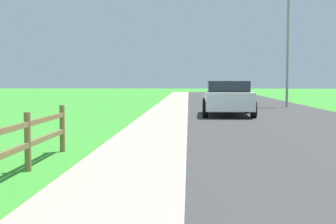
# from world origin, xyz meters

# --- Properties ---
(ground_plane) EXTENTS (120.00, 120.00, 0.00)m
(ground_plane) POSITION_xyz_m (0.00, 25.00, 0.00)
(ground_plane) COLOR green
(road_asphalt) EXTENTS (7.00, 66.00, 0.01)m
(road_asphalt) POSITION_xyz_m (3.50, 27.00, 0.00)
(road_asphalt) COLOR #373737
(road_asphalt) RESTS_ON ground
(curb_concrete) EXTENTS (6.00, 66.00, 0.01)m
(curb_concrete) POSITION_xyz_m (-3.00, 27.00, 0.00)
(curb_concrete) COLOR tan
(curb_concrete) RESTS_ON ground
(grass_verge) EXTENTS (5.00, 66.00, 0.00)m
(grass_verge) POSITION_xyz_m (-4.50, 27.00, 0.01)
(grass_verge) COLOR green
(grass_verge) RESTS_ON ground
(parked_suv_white) EXTENTS (2.23, 4.38, 1.49)m
(parked_suv_white) POSITION_xyz_m (1.72, 20.26, 0.77)
(parked_suv_white) COLOR white
(parked_suv_white) RESTS_ON ground
(parked_car_red) EXTENTS (2.20, 4.27, 1.43)m
(parked_car_red) POSITION_xyz_m (2.47, 29.73, 0.73)
(parked_car_red) COLOR maroon
(parked_car_red) RESTS_ON ground
(street_lamp) EXTENTS (1.17, 0.20, 6.39)m
(street_lamp) POSITION_xyz_m (5.70, 26.72, 3.80)
(street_lamp) COLOR gray
(street_lamp) RESTS_ON ground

